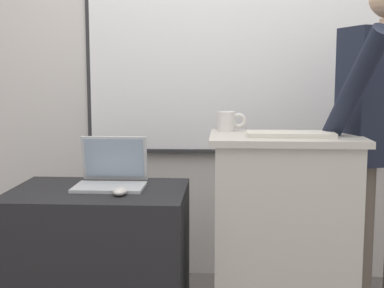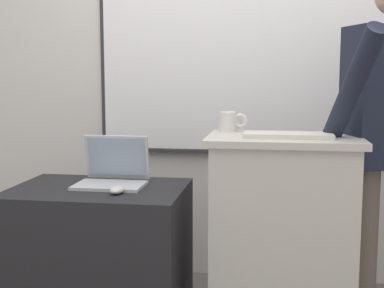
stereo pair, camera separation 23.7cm
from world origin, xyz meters
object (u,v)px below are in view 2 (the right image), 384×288
Objects in this scene: wireless_keyboard at (288,135)px; computer_mouse_by_laptop at (117,190)px; coffee_mug at (229,122)px; laptop at (113,171)px; side_desk at (100,263)px; lectern_podium at (282,243)px.

wireless_keyboard is 3.81× the size of computer_mouse_by_laptop.
laptop is at bearing -169.19° from coffee_mug.
laptop reaches higher than side_desk.
lectern_podium is at bearing 10.87° from computer_mouse_by_laptop.
coffee_mug is at bearing 10.81° from laptop.
lectern_podium reaches higher than computer_mouse_by_laptop.
computer_mouse_by_laptop is 0.63m from coffee_mug.
computer_mouse_by_laptop is at bearing -169.13° from lectern_podium.
lectern_podium is 0.86m from laptop.
wireless_keyboard is (0.02, -0.06, 0.50)m from lectern_podium.
lectern_podium reaches higher than laptop.
side_desk is (-0.85, -0.03, -0.13)m from lectern_podium.
wireless_keyboard is (0.82, -0.11, 0.20)m from laptop.
coffee_mug is (0.47, 0.30, 0.28)m from computer_mouse_by_laptop.
side_desk is 1.07m from wireless_keyboard.
coffee_mug is at bearing 148.52° from lectern_podium.
wireless_keyboard reaches higher than laptop.
side_desk is 8.07× the size of computer_mouse_by_laptop.
laptop is 3.23× the size of computer_mouse_by_laptop.
wireless_keyboard is at bearing -1.79° from side_desk.
laptop is at bearing 176.16° from lectern_podium.
laptop is at bearing 59.78° from side_desk.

